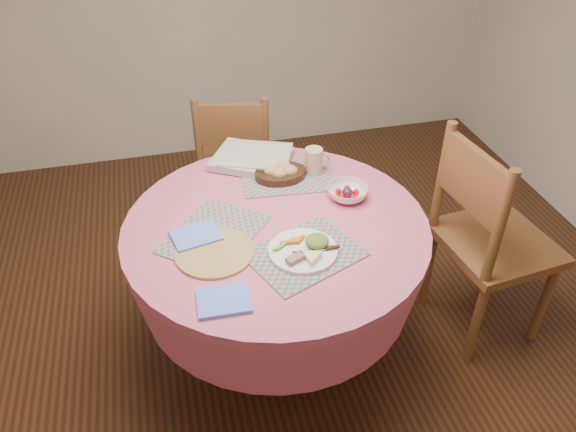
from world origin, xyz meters
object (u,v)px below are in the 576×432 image
(dinner_plate, at_px, (305,250))
(chair_back, at_px, (235,161))
(wicker_trivet, at_px, (214,252))
(dining_table, at_px, (277,260))
(chair_right, at_px, (487,237))
(fruit_bowl, at_px, (347,193))
(latte_mug, at_px, (314,160))
(bread_bowl, at_px, (281,172))

(dinner_plate, bearing_deg, chair_back, 94.02)
(wicker_trivet, xyz_separation_m, dinner_plate, (0.33, -0.09, 0.02))
(dining_table, bearing_deg, dinner_plate, -73.05)
(chair_right, relative_size, dinner_plate, 4.03)
(dining_table, bearing_deg, fruit_bowl, 17.33)
(fruit_bowl, bearing_deg, dining_table, -162.67)
(chair_right, bearing_deg, latte_mug, 53.41)
(dining_table, relative_size, bread_bowl, 5.39)
(dining_table, height_order, dinner_plate, dinner_plate)
(chair_back, height_order, bread_bowl, chair_back)
(wicker_trivet, bearing_deg, fruit_bowl, 20.77)
(chair_back, height_order, dinner_plate, chair_back)
(wicker_trivet, bearing_deg, chair_back, 77.10)
(dinner_plate, relative_size, fruit_bowl, 1.24)
(chair_right, xyz_separation_m, bread_bowl, (-0.86, 0.39, 0.24))
(chair_right, distance_m, wicker_trivet, 1.24)
(chair_back, relative_size, fruit_bowl, 4.41)
(latte_mug, bearing_deg, dinner_plate, -109.41)
(dining_table, relative_size, chair_right, 1.18)
(chair_right, height_order, chair_back, chair_right)
(bread_bowl, height_order, fruit_bowl, bread_bowl)
(latte_mug, height_order, fruit_bowl, latte_mug)
(dining_table, xyz_separation_m, bread_bowl, (0.10, 0.32, 0.23))
(chair_right, height_order, fruit_bowl, chair_right)
(dining_table, xyz_separation_m, chair_right, (0.95, -0.07, -0.01))
(wicker_trivet, distance_m, fruit_bowl, 0.65)
(latte_mug, bearing_deg, dining_table, -127.42)
(chair_right, relative_size, wicker_trivet, 3.50)
(dining_table, height_order, latte_mug, latte_mug)
(wicker_trivet, relative_size, latte_mug, 2.56)
(chair_right, xyz_separation_m, dinner_plate, (-0.89, -0.14, 0.22))
(bread_bowl, bearing_deg, latte_mug, 4.09)
(dining_table, height_order, chair_back, chair_back)
(dinner_plate, distance_m, latte_mug, 0.58)
(latte_mug, bearing_deg, bread_bowl, -175.91)
(fruit_bowl, bearing_deg, wicker_trivet, -159.23)
(chair_right, height_order, wicker_trivet, chair_right)
(dinner_plate, bearing_deg, fruit_bowl, 49.08)
(chair_back, distance_m, dinner_plate, 1.21)
(bread_bowl, bearing_deg, chair_back, 100.17)
(fruit_bowl, bearing_deg, chair_back, 112.59)
(dinner_plate, height_order, latte_mug, latte_mug)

